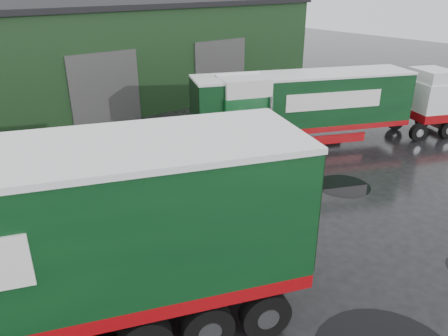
# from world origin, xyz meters

# --- Properties ---
(ground) EXTENTS (100.00, 100.00, 0.00)m
(ground) POSITION_xyz_m (0.00, 0.00, 0.00)
(ground) COLOR black
(warehouse) EXTENTS (32.40, 12.40, 6.30)m
(warehouse) POSITION_xyz_m (2.00, 20.00, 3.16)
(warehouse) COLOR black
(warehouse) RESTS_ON ground
(hero_tractor) EXTENTS (4.40, 6.38, 3.65)m
(hero_tractor) POSITION_xyz_m (4.50, 4.50, 1.83)
(hero_tractor) COLOR #0B451C
(hero_tractor) RESTS_ON ground
(lorry_right) EXTENTS (13.38, 7.68, 3.57)m
(lorry_right) POSITION_xyz_m (8.00, 5.00, 1.79)
(lorry_right) COLOR silver
(lorry_right) RESTS_ON ground
(wash_bucket) EXTENTS (0.31, 0.31, 0.27)m
(wash_bucket) POSITION_xyz_m (6.88, 5.19, 0.14)
(wash_bucket) COLOR #0741A3
(wash_bucket) RESTS_ON ground
(tree_back_b) EXTENTS (4.40, 4.40, 7.50)m
(tree_back_b) POSITION_xyz_m (10.00, 30.00, 3.75)
(tree_back_b) COLOR black
(tree_back_b) RESTS_ON ground
(puddle_1) EXTENTS (2.13, 2.13, 0.01)m
(puddle_1) POSITION_xyz_m (5.88, 0.71, 0.00)
(puddle_1) COLOR black
(puddle_1) RESTS_ON ground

